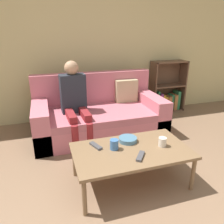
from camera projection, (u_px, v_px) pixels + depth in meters
name	position (u px, v px, depth m)	size (l,w,h in m)	color
wall_back	(88.00, 42.00, 3.63)	(12.00, 0.06, 2.60)	beige
couch	(99.00, 115.00, 3.34)	(1.89, 0.98, 0.87)	#D1707F
bookshelf	(166.00, 93.00, 4.24)	(0.66, 0.28, 0.96)	brown
coffee_table	(131.00, 152.00, 2.16)	(1.14, 0.65, 0.39)	brown
person_adult	(74.00, 97.00, 3.02)	(0.36, 0.67, 1.10)	maroon
cup_near	(114.00, 144.00, 2.13)	(0.08, 0.08, 0.10)	#3D70B2
cup_far	(162.00, 142.00, 2.19)	(0.08, 0.08, 0.09)	silver
tv_remote_0	(96.00, 146.00, 2.19)	(0.11, 0.18, 0.02)	#47474C
tv_remote_1	(140.00, 156.00, 2.01)	(0.14, 0.16, 0.02)	#47474C
snack_bowl	(128.00, 139.00, 2.29)	(0.19, 0.19, 0.05)	teal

